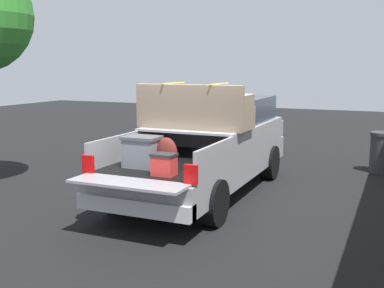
# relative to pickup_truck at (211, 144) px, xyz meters

# --- Properties ---
(ground_plane) EXTENTS (40.00, 40.00, 0.00)m
(ground_plane) POSITION_rel_pickup_truck_xyz_m (-0.36, -0.00, -0.96)
(ground_plane) COLOR black
(pickup_truck) EXTENTS (6.05, 2.08, 2.23)m
(pickup_truck) POSITION_rel_pickup_truck_xyz_m (0.00, 0.00, 0.00)
(pickup_truck) COLOR gray
(pickup_truck) RESTS_ON ground_plane
(trash_can) EXTENTS (0.60, 0.60, 0.98)m
(trash_can) POSITION_rel_pickup_truck_xyz_m (3.14, -3.19, -0.46)
(trash_can) COLOR #2D2D33
(trash_can) RESTS_ON ground_plane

